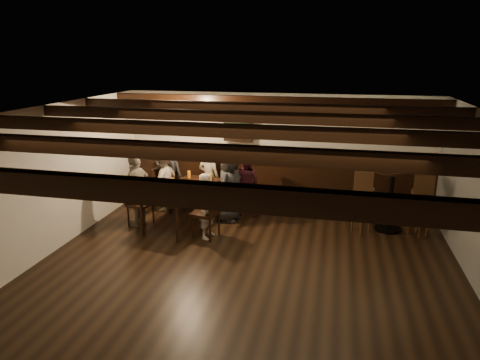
% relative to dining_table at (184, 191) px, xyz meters
% --- Properties ---
extents(room, '(7.00, 7.00, 7.00)m').
position_rel_dining_table_xyz_m(room, '(1.28, 0.16, 0.44)').
color(room, black).
rests_on(room, ground).
extents(dining_table, '(1.16, 1.97, 0.69)m').
position_rel_dining_table_xyz_m(dining_table, '(0.00, 0.00, 0.00)').
color(dining_table, black).
rests_on(dining_table, floor).
extents(chair_left_near, '(0.48, 0.48, 0.91)m').
position_rel_dining_table_xyz_m(chair_left_near, '(-0.63, 0.57, -0.36)').
color(chair_left_near, black).
rests_on(chair_left_near, floor).
extents(chair_left_far, '(0.48, 0.48, 0.91)m').
position_rel_dining_table_xyz_m(chair_left_far, '(-0.79, -0.31, -0.36)').
color(chair_left_far, black).
rests_on(chair_left_far, floor).
extents(chair_right_near, '(0.45, 0.45, 0.85)m').
position_rel_dining_table_xyz_m(chair_right_near, '(0.79, 0.31, -0.38)').
color(chair_right_near, black).
rests_on(chair_right_near, floor).
extents(chair_right_far, '(0.51, 0.51, 0.95)m').
position_rel_dining_table_xyz_m(chair_right_far, '(0.63, -0.57, -0.35)').
color(chair_right_far, black).
rests_on(chair_right_far, floor).
extents(person_bench_left, '(0.72, 0.54, 1.35)m').
position_rel_dining_table_xyz_m(person_bench_left, '(-0.72, 1.05, 0.04)').
color(person_bench_left, black).
rests_on(person_bench_left, floor).
extents(person_bench_centre, '(0.52, 0.39, 1.28)m').
position_rel_dining_table_xyz_m(person_bench_centre, '(0.19, 1.03, 0.00)').
color(person_bench_centre, gray).
rests_on(person_bench_centre, floor).
extents(person_bench_right, '(0.70, 0.59, 1.28)m').
position_rel_dining_table_xyz_m(person_bench_right, '(1.05, 0.72, 0.00)').
color(person_bench_right, '#561D2D').
rests_on(person_bench_right, floor).
extents(person_left_near, '(0.64, 0.93, 1.33)m').
position_rel_dining_table_xyz_m(person_left_near, '(-0.66, 0.58, 0.03)').
color(person_left_near, gray).
rests_on(person_left_near, floor).
extents(person_left_far, '(0.48, 0.86, 1.39)m').
position_rel_dining_table_xyz_m(person_left_far, '(-0.82, -0.31, 0.06)').
color(person_left_far, gray).
rests_on(person_left_far, floor).
extents(person_right_near, '(0.56, 0.75, 1.39)m').
position_rel_dining_table_xyz_m(person_right_near, '(0.82, 0.31, 0.06)').
color(person_right_near, '#28282B').
rests_on(person_right_near, floor).
extents(person_right_far, '(0.36, 0.48, 1.18)m').
position_rel_dining_table_xyz_m(person_right_far, '(0.66, -0.58, -0.05)').
color(person_right_far, '#B9AB9C').
rests_on(person_right_far, floor).
extents(pint_a, '(0.07, 0.07, 0.14)m').
position_rel_dining_table_xyz_m(pint_a, '(-0.15, 0.74, 0.13)').
color(pint_a, '#BF7219').
rests_on(pint_a, dining_table).
extents(pint_b, '(0.07, 0.07, 0.14)m').
position_rel_dining_table_xyz_m(pint_b, '(0.36, 0.59, 0.13)').
color(pint_b, '#BF7219').
rests_on(pint_b, dining_table).
extents(pint_c, '(0.07, 0.07, 0.14)m').
position_rel_dining_table_xyz_m(pint_c, '(-0.28, 0.15, 0.13)').
color(pint_c, '#BF7219').
rests_on(pint_c, dining_table).
extents(pint_d, '(0.07, 0.07, 0.14)m').
position_rel_dining_table_xyz_m(pint_d, '(0.33, 0.14, 0.13)').
color(pint_d, silver).
rests_on(pint_d, dining_table).
extents(pint_e, '(0.07, 0.07, 0.14)m').
position_rel_dining_table_xyz_m(pint_e, '(-0.30, -0.40, 0.13)').
color(pint_e, '#BF7219').
rests_on(pint_e, dining_table).
extents(pint_f, '(0.07, 0.07, 0.14)m').
position_rel_dining_table_xyz_m(pint_f, '(0.10, -0.58, 0.13)').
color(pint_f, silver).
rests_on(pint_f, dining_table).
extents(pint_g, '(0.07, 0.07, 0.14)m').
position_rel_dining_table_xyz_m(pint_g, '(-0.10, -0.80, 0.13)').
color(pint_g, '#BF7219').
rests_on(pint_g, dining_table).
extents(plate_near, '(0.24, 0.24, 0.01)m').
position_rel_dining_table_xyz_m(plate_near, '(-0.27, -0.66, 0.06)').
color(plate_near, white).
rests_on(plate_near, dining_table).
extents(plate_far, '(0.24, 0.24, 0.01)m').
position_rel_dining_table_xyz_m(plate_far, '(0.12, -0.33, 0.06)').
color(plate_far, white).
rests_on(plate_far, dining_table).
extents(condiment_caddy, '(0.15, 0.10, 0.12)m').
position_rel_dining_table_xyz_m(condiment_caddy, '(-0.01, -0.05, 0.12)').
color(condiment_caddy, black).
rests_on(condiment_caddy, dining_table).
extents(candle, '(0.05, 0.05, 0.05)m').
position_rel_dining_table_xyz_m(candle, '(0.17, 0.27, 0.08)').
color(candle, beige).
rests_on(candle, dining_table).
extents(high_top_table, '(0.66, 0.66, 1.18)m').
position_rel_dining_table_xyz_m(high_top_table, '(3.83, 0.49, 0.14)').
color(high_top_table, black).
rests_on(high_top_table, floor).
extents(bar_stool_left, '(0.38, 0.40, 1.20)m').
position_rel_dining_table_xyz_m(bar_stool_left, '(3.33, 0.28, -0.19)').
color(bar_stool_left, '#3D2513').
rests_on(bar_stool_left, floor).
extents(bar_stool_right, '(0.38, 0.40, 1.20)m').
position_rel_dining_table_xyz_m(bar_stool_right, '(4.33, 0.33, -0.19)').
color(bar_stool_right, '#3D2513').
rests_on(bar_stool_right, floor).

